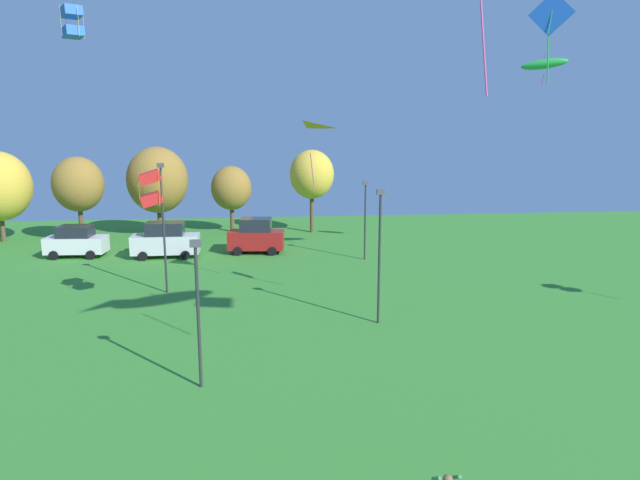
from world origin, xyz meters
TOP-DOWN VIEW (x-y plane):
  - kite_flying_0 at (0.60, 30.63)m, footprint 2.05×2.25m
  - kite_flying_2 at (-11.22, 34.58)m, footprint 1.32×1.33m
  - kite_flying_7 at (16.36, 37.33)m, footprint 2.77×1.91m
  - kite_flying_8 at (-6.65, 28.98)m, footprint 1.19×1.10m
  - kite_flying_10 at (9.20, 22.91)m, footprint 1.32×1.06m
  - parked_car_leftmost at (-14.58, 42.90)m, footprint 4.16×2.25m
  - parked_car_second_from_left at (-8.25, 42.00)m, footprint 4.63×1.97m
  - parked_car_third_from_left at (-1.92, 42.81)m, footprint 4.17×2.34m
  - light_post_0 at (5.57, 39.89)m, footprint 0.36×0.20m
  - light_post_1 at (-6.84, 33.04)m, footprint 0.36×0.20m
  - light_post_2 at (3.80, 26.84)m, footprint 0.36×0.20m
  - light_post_3 at (-3.79, 20.86)m, footprint 0.36×0.20m
  - treeline_tree_1 at (-15.98, 48.96)m, footprint 3.98×3.98m
  - treeline_tree_2 at (-10.13, 50.99)m, footprint 5.06×5.06m
  - treeline_tree_3 at (-4.05, 51.93)m, footprint 3.49×3.49m
  - treeline_tree_4 at (2.91, 50.89)m, footprint 3.83×3.83m

SIDE VIEW (x-z plane):
  - parked_car_leftmost at x=-14.58m, z-range -0.01..2.23m
  - parked_car_second_from_left at x=-8.25m, z-range -0.03..2.49m
  - parked_car_third_from_left at x=-1.92m, z-range -0.04..2.53m
  - light_post_3 at x=-3.79m, z-range 0.39..5.67m
  - light_post_0 at x=5.57m, z-range 0.39..5.82m
  - light_post_2 at x=3.80m, z-range 0.40..6.67m
  - treeline_tree_3 at x=-4.05m, z-range 0.95..6.72m
  - light_post_1 at x=-6.84m, z-range 0.41..7.56m
  - treeline_tree_1 at x=-15.98m, z-range 1.18..7.97m
  - treeline_tree_2 at x=-10.13m, z-range 0.95..8.42m
  - treeline_tree_4 at x=2.91m, z-range 1.46..8.63m
  - kite_flying_8 at x=-6.65m, z-range 5.33..7.11m
  - kite_flying_0 at x=0.60m, z-range 7.07..10.08m
  - kite_flying_7 at x=16.36m, z-range 12.04..13.82m
  - kite_flying_10 at x=9.20m, z-range 11.28..14.62m
  - kite_flying_2 at x=-11.22m, z-range 13.63..15.27m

